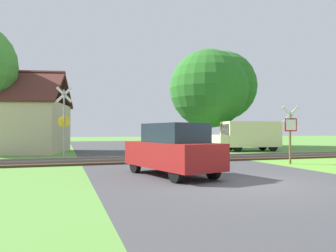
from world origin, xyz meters
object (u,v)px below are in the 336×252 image
object	(u,v)px
crossing_sign_far	(64,118)
house	(10,125)
tree_right	(209,89)
mail_truck	(248,135)
parked_car	(172,150)
stop_sign_near	(290,130)
tree_far	(222,86)

from	to	relation	value
crossing_sign_far	house	distance (m)	7.64
tree_right	house	bearing A→B (deg)	-179.73
mail_truck	parked_car	xyz separation A→B (m)	(-9.86, -11.29, -0.34)
crossing_sign_far	mail_truck	size ratio (longest dim) A/B	0.78
stop_sign_near	house	distance (m)	18.60
stop_sign_near	crossing_sign_far	bearing A→B (deg)	-22.61
stop_sign_near	house	size ratio (longest dim) A/B	0.31
tree_far	house	bearing A→B (deg)	-167.51
stop_sign_near	tree_right	xyz separation A→B (m)	(1.80, 12.78, 3.54)
crossing_sign_far	parked_car	size ratio (longest dim) A/B	0.92
tree_far	tree_right	bearing A→B (deg)	-129.31
tree_far	tree_right	world-z (taller)	tree_far
stop_sign_near	crossing_sign_far	size ratio (longest dim) A/B	0.68
tree_right	mail_truck	bearing A→B (deg)	-66.50
tree_far	parked_car	size ratio (longest dim) A/B	2.22
house	tree_right	world-z (taller)	tree_right
tree_far	parked_car	bearing A→B (deg)	-121.39
crossing_sign_far	mail_truck	xyz separation A→B (m)	(13.36, 3.15, -0.97)
stop_sign_near	house	world-z (taller)	house
house	tree_right	size ratio (longest dim) A/B	1.02
crossing_sign_far	house	xyz separation A→B (m)	(-3.60, 6.74, -0.29)
house	tree_right	distance (m)	15.70
stop_sign_near	parked_car	world-z (taller)	stop_sign_near
tree_far	crossing_sign_far	bearing A→B (deg)	-144.24
crossing_sign_far	tree_right	distance (m)	13.90
tree_right	mail_truck	world-z (taller)	tree_right
house	parked_car	xyz separation A→B (m)	(7.10, -14.88, -1.03)
house	mail_truck	distance (m)	17.35
crossing_sign_far	tree_right	xyz separation A→B (m)	(11.77, 6.81, 2.91)
stop_sign_near	tree_far	bearing A→B (deg)	-98.62
house	tree_far	size ratio (longest dim) A/B	0.91
crossing_sign_far	mail_truck	world-z (taller)	crossing_sign_far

